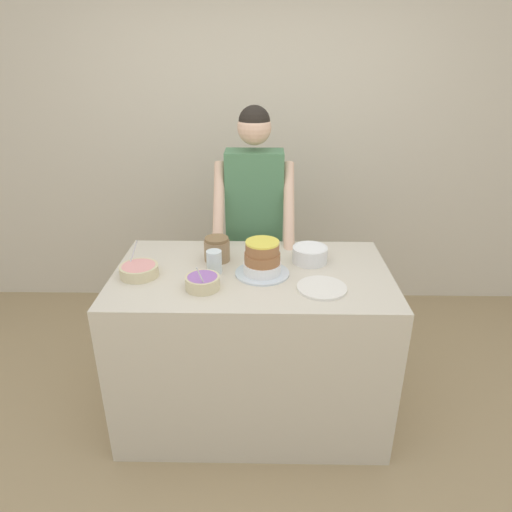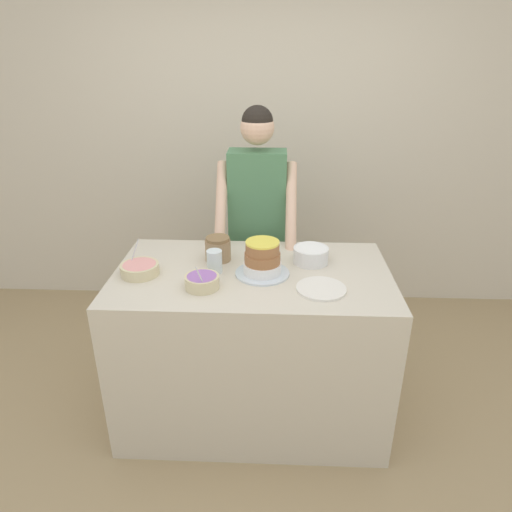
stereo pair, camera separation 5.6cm
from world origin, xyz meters
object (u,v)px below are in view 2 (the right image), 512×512
Objects in this scene: frosting_bowl_white at (311,254)px; person_baker at (257,212)px; frosting_bowl_pink at (140,269)px; ceramic_plate at (321,289)px; stoneware_jar at (218,249)px; drinking_glass at (215,261)px; frosting_bowl_purple at (202,281)px; cake at (262,260)px.

person_baker is at bearing 122.95° from frosting_bowl_white.
frosting_bowl_pink is 0.81× the size of ceramic_plate.
ceramic_plate is at bearing -66.52° from person_baker.
drinking_glass is at bearing -89.88° from stoneware_jar.
frosting_bowl_pink reaches higher than stoneware_jar.
frosting_bowl_white is 1.13× the size of frosting_bowl_purple.
person_baker is at bearing 73.64° from frosting_bowl_purple.
frosting_bowl_purple reaches higher than stoneware_jar.
person_baker is 0.64m from cake.
person_baker is 0.58m from frosting_bowl_white.
frosting_bowl_purple is 1.20× the size of stoneware_jar.
ceramic_plate is (0.93, -0.13, -0.03)m from frosting_bowl_pink.
drinking_glass is at bearing 176.95° from cake.
frosting_bowl_purple is (-0.29, -0.16, -0.05)m from cake.
frosting_bowl_white is 0.53m from drinking_glass.
frosting_bowl_pink reaches higher than frosting_bowl_white.
cake reaches higher than frosting_bowl_purple.
cake is 1.43× the size of frosting_bowl_pink.
cake reaches higher than drinking_glass.
frosting_bowl_purple is 0.18m from drinking_glass.
stoneware_jar is (-0.20, -0.47, -0.06)m from person_baker.
frosting_bowl_white is at bearing -1.47° from stoneware_jar.
person_baker is at bearing 72.69° from drinking_glass.
frosting_bowl_purple is 0.86× the size of frosting_bowl_pink.
person_baker is 0.51m from stoneware_jar.
frosting_bowl_white is at bearing 30.70° from cake.
person_baker is at bearing 49.22° from frosting_bowl_pink.
person_baker is at bearing 113.48° from ceramic_plate.
drinking_glass is (-0.25, 0.01, -0.02)m from cake.
person_baker reaches higher than cake.
frosting_bowl_purple reaches higher than frosting_bowl_white.
person_baker is 8.85× the size of frosting_bowl_white.
drinking_glass reaches higher than frosting_bowl_white.
frosting_bowl_pink is (-0.58, -0.67, -0.09)m from person_baker.
person_baker is 13.95× the size of drinking_glass.
frosting_bowl_white is at bearing 11.78° from frosting_bowl_pink.
frosting_bowl_pink is 0.39m from drinking_glass.
cake is 0.64m from frosting_bowl_pink.
ceramic_plate is at bearing -84.16° from frosting_bowl_white.
person_baker is 6.92× the size of ceramic_plate.
drinking_glass is 0.57m from ceramic_plate.
drinking_glass is at bearing 162.47° from ceramic_plate.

